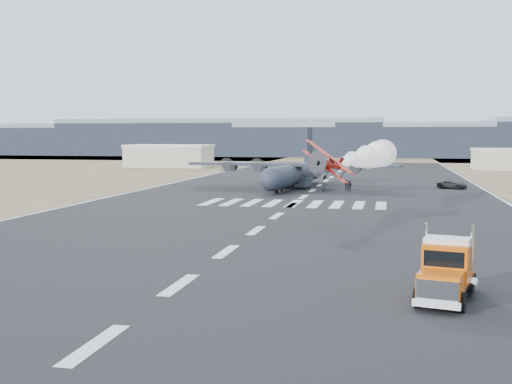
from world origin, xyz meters
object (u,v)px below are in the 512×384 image
(hangar_right, at_px, (511,159))
(crew_g, at_px, (294,185))
(support_vehicle, at_px, (452,185))
(hangar_left, at_px, (169,156))
(crew_c, at_px, (268,185))
(crew_b, at_px, (346,185))
(crew_e, at_px, (292,185))
(crew_h, at_px, (350,186))
(transport_aircraft, at_px, (294,172))
(crew_d, at_px, (282,187))
(semi_truck, at_px, (447,269))
(crew_a, at_px, (323,189))
(aerobatic_biplane, at_px, (328,164))
(crew_f, at_px, (281,186))

(hangar_right, xyz_separation_m, crew_g, (-49.20, -78.09, -2.15))
(support_vehicle, xyz_separation_m, crew_g, (-27.28, -8.54, 0.13))
(hangar_left, height_order, crew_c, hangar_left)
(crew_b, height_order, crew_e, crew_b)
(support_vehicle, distance_m, crew_h, 19.95)
(support_vehicle, relative_size, crew_c, 3.17)
(transport_aircraft, height_order, crew_c, transport_aircraft)
(crew_h, bearing_deg, crew_d, -143.59)
(crew_d, bearing_deg, semi_truck, -29.46)
(support_vehicle, distance_m, crew_b, 19.72)
(hangar_left, bearing_deg, crew_d, -58.48)
(crew_a, xyz_separation_m, crew_h, (4.10, 4.63, 0.12))
(hangar_left, xyz_separation_m, crew_g, (48.80, -73.09, -2.54))
(support_vehicle, bearing_deg, crew_e, 133.43)
(hangar_left, bearing_deg, transport_aircraft, -54.91)
(crew_b, bearing_deg, semi_truck, 119.63)
(crew_a, xyz_separation_m, crew_e, (-6.01, 5.81, 0.06))
(crew_h, bearing_deg, aerobatic_biplane, -68.79)
(support_vehicle, bearing_deg, crew_a, 149.77)
(hangar_right, height_order, crew_a, hangar_right)
(semi_truck, distance_m, crew_e, 75.19)
(crew_d, distance_m, crew_e, 4.43)
(transport_aircraft, distance_m, crew_f, 6.90)
(semi_truck, xyz_separation_m, crew_h, (-10.00, 71.27, -0.87))
(crew_g, bearing_deg, crew_b, -44.46)
(hangar_left, relative_size, crew_b, 13.19)
(crew_g, bearing_deg, transport_aircraft, 45.97)
(crew_g, bearing_deg, crew_c, 139.53)
(crew_f, relative_size, crew_g, 0.90)
(crew_b, distance_m, crew_f, 11.43)
(crew_e, bearing_deg, crew_d, -18.04)
(crew_a, bearing_deg, crew_b, 63.72)
(transport_aircraft, xyz_separation_m, support_vehicle, (27.94, 3.97, -2.15))
(support_vehicle, bearing_deg, semi_truck, -158.35)
(crew_a, height_order, crew_b, crew_b)
(crew_e, distance_m, crew_f, 2.74)
(crew_c, relative_size, crew_d, 0.97)
(crew_b, bearing_deg, hangar_right, -96.28)
(support_vehicle, distance_m, crew_c, 33.11)
(aerobatic_biplane, bearing_deg, crew_e, 114.43)
(aerobatic_biplane, distance_m, crew_e, 44.58)
(aerobatic_biplane, height_order, crew_f, aerobatic_biplane)
(crew_d, bearing_deg, crew_h, 58.70)
(semi_truck, distance_m, crew_g, 74.69)
(aerobatic_biplane, distance_m, crew_g, 44.09)
(crew_g, bearing_deg, crew_a, -96.51)
(semi_truck, bearing_deg, crew_b, 110.88)
(semi_truck, distance_m, crew_h, 71.98)
(hangar_right, bearing_deg, crew_f, -122.66)
(crew_c, xyz_separation_m, crew_d, (2.86, -2.96, 0.03))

